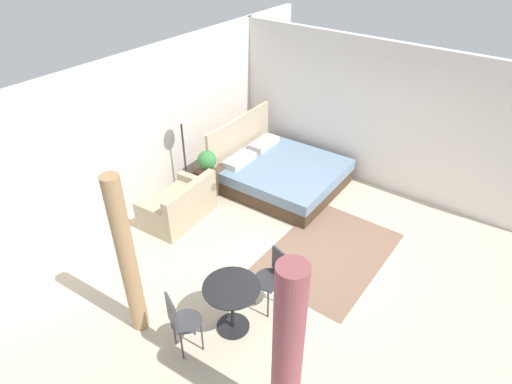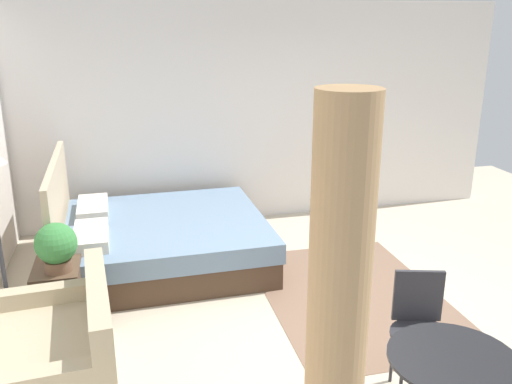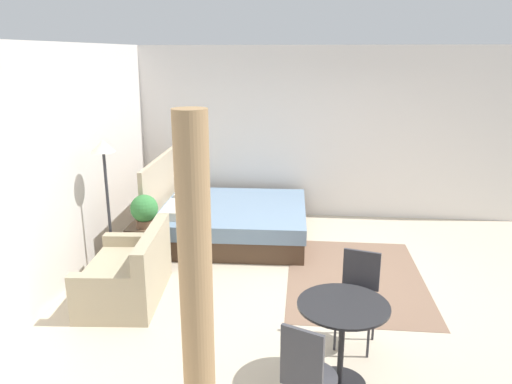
{
  "view_description": "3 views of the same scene",
  "coord_description": "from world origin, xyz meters",
  "px_view_note": "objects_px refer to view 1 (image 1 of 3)",
  "views": [
    {
      "loc": [
        -4.66,
        -2.47,
        4.75
      ],
      "look_at": [
        -0.01,
        0.97,
        0.85
      ],
      "focal_mm": 30.87,
      "sensor_mm": 36.0,
      "label": 1
    },
    {
      "loc": [
        -3.99,
        1.73,
        2.54
      ],
      "look_at": [
        0.63,
        0.61,
        1.01
      ],
      "focal_mm": 37.91,
      "sensor_mm": 36.0,
      "label": 2
    },
    {
      "loc": [
        -5.25,
        0.4,
        2.65
      ],
      "look_at": [
        0.15,
        0.94,
        1.09
      ],
      "focal_mm": 34.31,
      "sensor_mm": 36.0,
      "label": 3
    }
  ],
  "objects_px": {
    "cafe_chair_near_couch": "(179,319)",
    "balcony_table": "(232,299)",
    "nightstand": "(211,181)",
    "cafe_chair_near_window": "(275,274)",
    "couch": "(179,206)",
    "floor_lamp": "(182,130)",
    "potted_plant": "(207,161)",
    "vase": "(214,161)",
    "bed": "(280,173)"
  },
  "relations": [
    {
      "from": "bed",
      "to": "cafe_chair_near_couch",
      "type": "xyz_separation_m",
      "value": [
        -3.88,
        -1.15,
        0.29
      ]
    },
    {
      "from": "couch",
      "to": "cafe_chair_near_window",
      "type": "height_order",
      "value": "cafe_chair_near_window"
    },
    {
      "from": "nightstand",
      "to": "potted_plant",
      "type": "relative_size",
      "value": 1.28
    },
    {
      "from": "potted_plant",
      "to": "cafe_chair_near_window",
      "type": "height_order",
      "value": "potted_plant"
    },
    {
      "from": "potted_plant",
      "to": "cafe_chair_near_couch",
      "type": "distance_m",
      "value": 3.45
    },
    {
      "from": "nightstand",
      "to": "floor_lamp",
      "type": "bearing_deg",
      "value": 128.68
    },
    {
      "from": "nightstand",
      "to": "potted_plant",
      "type": "bearing_deg",
      "value": -160.17
    },
    {
      "from": "balcony_table",
      "to": "cafe_chair_near_couch",
      "type": "height_order",
      "value": "cafe_chair_near_couch"
    },
    {
      "from": "floor_lamp",
      "to": "cafe_chair_near_couch",
      "type": "xyz_separation_m",
      "value": [
        -2.61,
        -2.42,
        -0.78
      ]
    },
    {
      "from": "couch",
      "to": "floor_lamp",
      "type": "bearing_deg",
      "value": 34.19
    },
    {
      "from": "floor_lamp",
      "to": "balcony_table",
      "type": "relative_size",
      "value": 2.23
    },
    {
      "from": "nightstand",
      "to": "cafe_chair_near_window",
      "type": "distance_m",
      "value": 3.01
    },
    {
      "from": "nightstand",
      "to": "balcony_table",
      "type": "bearing_deg",
      "value": -133.73
    },
    {
      "from": "potted_plant",
      "to": "cafe_chair_near_couch",
      "type": "bearing_deg",
      "value": -143.99
    },
    {
      "from": "floor_lamp",
      "to": "cafe_chair_near_window",
      "type": "distance_m",
      "value": 3.27
    },
    {
      "from": "floor_lamp",
      "to": "potted_plant",
      "type": "bearing_deg",
      "value": -64.92
    },
    {
      "from": "cafe_chair_near_window",
      "to": "floor_lamp",
      "type": "bearing_deg",
      "value": 65.97
    },
    {
      "from": "bed",
      "to": "nightstand",
      "type": "height_order",
      "value": "bed"
    },
    {
      "from": "floor_lamp",
      "to": "cafe_chair_near_window",
      "type": "relative_size",
      "value": 1.88
    },
    {
      "from": "potted_plant",
      "to": "nightstand",
      "type": "bearing_deg",
      "value": 19.83
    },
    {
      "from": "floor_lamp",
      "to": "nightstand",
      "type": "bearing_deg",
      "value": -51.32
    },
    {
      "from": "cafe_chair_near_window",
      "to": "cafe_chair_near_couch",
      "type": "distance_m",
      "value": 1.4
    },
    {
      "from": "vase",
      "to": "cafe_chair_near_window",
      "type": "bearing_deg",
      "value": -123.51
    },
    {
      "from": "bed",
      "to": "potted_plant",
      "type": "height_order",
      "value": "bed"
    },
    {
      "from": "potted_plant",
      "to": "cafe_chair_near_window",
      "type": "xyz_separation_m",
      "value": [
        -1.47,
        -2.51,
        -0.2
      ]
    },
    {
      "from": "bed",
      "to": "couch",
      "type": "height_order",
      "value": "bed"
    },
    {
      "from": "bed",
      "to": "floor_lamp",
      "type": "relative_size",
      "value": 1.31
    },
    {
      "from": "vase",
      "to": "floor_lamp",
      "type": "relative_size",
      "value": 0.12
    },
    {
      "from": "cafe_chair_near_couch",
      "to": "balcony_table",
      "type": "bearing_deg",
      "value": -24.08
    },
    {
      "from": "vase",
      "to": "cafe_chair_near_window",
      "type": "distance_m",
      "value": 3.07
    },
    {
      "from": "couch",
      "to": "nightstand",
      "type": "relative_size",
      "value": 2.45
    },
    {
      "from": "couch",
      "to": "cafe_chair_near_couch",
      "type": "bearing_deg",
      "value": -134.64
    },
    {
      "from": "vase",
      "to": "cafe_chair_near_couch",
      "type": "xyz_separation_m",
      "value": [
        -3.01,
        -2.07,
        -0.06
      ]
    },
    {
      "from": "couch",
      "to": "floor_lamp",
      "type": "distance_m",
      "value": 1.35
    },
    {
      "from": "balcony_table",
      "to": "nightstand",
      "type": "bearing_deg",
      "value": 46.27
    },
    {
      "from": "nightstand",
      "to": "balcony_table",
      "type": "relative_size",
      "value": 0.73
    },
    {
      "from": "floor_lamp",
      "to": "cafe_chair_near_window",
      "type": "xyz_separation_m",
      "value": [
        -1.29,
        -2.9,
        -0.79
      ]
    },
    {
      "from": "bed",
      "to": "nightstand",
      "type": "distance_m",
      "value": 1.34
    },
    {
      "from": "floor_lamp",
      "to": "cafe_chair_near_couch",
      "type": "distance_m",
      "value": 3.64
    },
    {
      "from": "vase",
      "to": "floor_lamp",
      "type": "bearing_deg",
      "value": 139.68
    },
    {
      "from": "cafe_chair_near_window",
      "to": "couch",
      "type": "bearing_deg",
      "value": 75.88
    },
    {
      "from": "cafe_chair_near_window",
      "to": "cafe_chair_near_couch",
      "type": "xyz_separation_m",
      "value": [
        -1.32,
        0.48,
        0.02
      ]
    },
    {
      "from": "balcony_table",
      "to": "cafe_chair_near_window",
      "type": "height_order",
      "value": "cafe_chair_near_window"
    },
    {
      "from": "couch",
      "to": "potted_plant",
      "type": "bearing_deg",
      "value": 4.9
    },
    {
      "from": "potted_plant",
      "to": "cafe_chair_near_couch",
      "type": "relative_size",
      "value": 0.45
    },
    {
      "from": "vase",
      "to": "balcony_table",
      "type": "xyz_separation_m",
      "value": [
        -2.37,
        -2.36,
        -0.1
      ]
    },
    {
      "from": "couch",
      "to": "cafe_chair_near_window",
      "type": "distance_m",
      "value": 2.53
    },
    {
      "from": "potted_plant",
      "to": "balcony_table",
      "type": "relative_size",
      "value": 0.57
    },
    {
      "from": "nightstand",
      "to": "cafe_chair_near_window",
      "type": "bearing_deg",
      "value": -121.71
    },
    {
      "from": "cafe_chair_near_couch",
      "to": "nightstand",
      "type": "bearing_deg",
      "value": 35.53
    }
  ]
}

